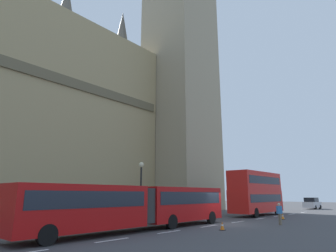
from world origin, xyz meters
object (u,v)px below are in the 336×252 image
Objects in this scene: sedan_lead at (312,203)px; street_lamp at (141,187)px; traffic_cone_middle at (283,216)px; pedestrian_near_cones at (280,213)px; articulated_bus at (140,204)px; double_decker_bus at (256,191)px; traffic_cone_west at (222,226)px.

sedan_lead is 35.20m from street_lamp.
traffic_cone_middle is 14.19m from street_lamp.
street_lamp reaches higher than pedestrian_near_cones.
pedestrian_near_cones is (5.69, -10.26, -2.14)m from street_lamp.
traffic_cone_middle is at bearing 18.27° from pedestrian_near_cones.
articulated_bus is 1.84× the size of double_decker_bus.
street_lamp is 11.92m from pedestrian_near_cones.
articulated_bus reaches higher than traffic_cone_west.
sedan_lead is 24.12m from traffic_cone_middle.
pedestrian_near_cones reaches higher than traffic_cone_west.
double_decker_bus is at bearing 51.81° from traffic_cone_middle.
sedan_lead is 2.60× the size of pedestrian_near_cones.
articulated_bus is 29.55× the size of traffic_cone_middle.
traffic_cone_middle is at bearing -14.59° from articulated_bus.
sedan_lead is at bearing 10.80° from pedestrian_near_cones.
sedan_lead is at bearing 6.34° from traffic_cone_west.
street_lamp is at bearing 142.35° from traffic_cone_middle.
traffic_cone_west is 0.34× the size of pedestrian_near_cones.
traffic_cone_west is 0.11× the size of street_lamp.
articulated_bus is 11.58m from pedestrian_near_cones.
traffic_cone_west is 11.47m from traffic_cone_middle.
double_decker_bus is at bearing 0.01° from articulated_bus.
pedestrian_near_cones is at bearing -29.86° from articulated_bus.
articulated_bus is 3.89× the size of sedan_lead.
sedan_lead is (20.67, -0.20, -1.79)m from double_decker_bus.
pedestrian_near_cones is at bearing -60.97° from street_lamp.
traffic_cone_middle is (-3.14, -3.99, -2.43)m from double_decker_bus.
traffic_cone_west is (3.87, -4.11, -1.46)m from articulated_bus.
traffic_cone_west and traffic_cone_middle have the same top height.
street_lamp is at bearing 119.03° from pedestrian_near_cones.
traffic_cone_middle is (-23.81, -3.80, -0.63)m from sedan_lead.
articulated_bus is 29.55× the size of traffic_cone_west.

